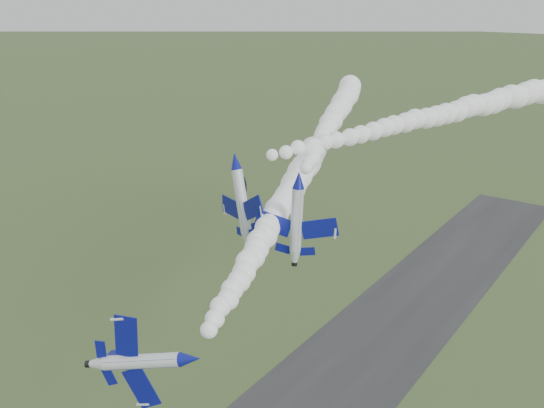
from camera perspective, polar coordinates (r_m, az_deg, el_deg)
The scene contains 7 objects.
runway at distance 112.20m, azimuth 4.32°, elevation -18.02°, with size 24.00×260.00×0.04m, color #29292B.
jet_lead at distance 58.65m, azimuth -7.70°, elevation -14.31°, with size 6.06×11.69×9.88m.
smoke_trail_jet_lead at distance 87.67m, azimuth 0.47°, elevation -0.86°, with size 5.02×64.10×5.02m, color white, non-canonical shape.
jet_pair_left at distance 87.56m, azimuth -3.53°, elevation 4.07°, with size 11.51×13.73×4.40m.
smoke_trail_jet_pair_left at distance 111.45m, azimuth 14.78°, elevation 7.96°, with size 4.92×71.99×4.92m, color white, non-canonical shape.
jet_pair_right at distance 81.13m, azimuth 2.52°, elevation 2.30°, with size 11.60×13.28×3.44m.
smoke_trail_jet_pair_right at distance 118.38m, azimuth 5.87°, elevation 8.17°, with size 5.33×70.94×5.33m, color white, non-canonical shape.
Camera 1 is at (44.50, -46.86, 68.59)m, focal length 40.00 mm.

